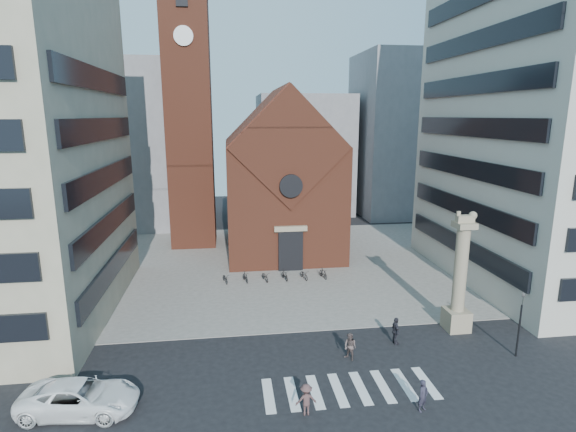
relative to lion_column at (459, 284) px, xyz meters
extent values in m
plane|color=black|center=(-10.01, -3.00, -3.46)|extent=(120.00, 120.00, 0.00)
cube|color=gray|center=(-10.01, 16.00, -3.43)|extent=(46.00, 30.00, 0.05)
cube|color=brown|center=(-10.01, 22.00, 2.54)|extent=(12.00, 16.00, 12.00)
cube|color=#56271B|center=(-10.01, 22.40, 8.54)|extent=(12.00, 15.40, 12.00)
cube|color=brown|center=(-10.01, 14.05, 8.54)|extent=(11.76, 0.50, 11.76)
cylinder|color=black|center=(-10.01, 13.60, 5.04)|extent=(2.20, 0.30, 2.20)
cube|color=black|center=(-10.01, 13.85, -1.46)|extent=(2.40, 0.30, 4.00)
cube|color=gray|center=(-10.01, 13.80, 0.84)|extent=(3.20, 0.40, 0.50)
cube|color=brown|center=(-20.01, 25.00, 11.54)|extent=(5.00, 5.00, 30.00)
cylinder|color=white|center=(-20.01, 22.40, 19.54)|extent=(2.00, 0.20, 2.00)
cube|color=beige|center=(13.99, 9.00, 12.54)|extent=(18.00, 22.00, 32.00)
cube|color=gray|center=(-30.01, 37.00, 7.54)|extent=(16.00, 14.00, 22.00)
cube|color=gray|center=(-4.01, 42.00, 5.54)|extent=(14.00, 12.00, 18.00)
cube|color=gray|center=(11.99, 39.00, 8.54)|extent=(16.00, 14.00, 24.00)
cube|color=gray|center=(-0.01, 0.00, -2.71)|extent=(1.60, 1.60, 1.50)
cylinder|color=gray|center=(-0.01, 0.00, 1.04)|extent=(0.90, 0.90, 6.00)
cube|color=gray|center=(-0.01, 0.00, 4.24)|extent=(1.30, 1.30, 0.40)
cube|color=gray|center=(-0.01, 0.00, 4.64)|extent=(1.20, 0.50, 0.55)
sphere|color=gray|center=(0.54, 0.00, 4.89)|extent=(0.56, 0.56, 0.56)
cube|color=gray|center=(-0.51, 0.00, 5.04)|extent=(0.25, 0.15, 0.35)
cylinder|color=black|center=(1.99, -4.00, -1.71)|extent=(0.12, 0.12, 3.50)
imported|color=black|center=(1.99, -4.00, 0.44)|extent=(0.13, 0.16, 0.80)
imported|color=white|center=(-23.76, -6.06, -2.64)|extent=(6.15, 3.33, 1.64)
imported|color=#292736|center=(-6.21, -8.32, -2.59)|extent=(0.75, 0.68, 1.73)
imported|color=#574845|center=(-8.62, -2.99, -2.57)|extent=(1.06, 1.09, 1.77)
imported|color=#27262E|center=(-5.06, -1.43, -2.52)|extent=(0.46, 1.10, 1.87)
imported|color=#523737|center=(-12.25, -7.82, -2.61)|extent=(1.13, 0.70, 1.69)
imported|color=black|center=(-16.39, 11.32, -2.99)|extent=(0.94, 1.69, 0.84)
imported|color=black|center=(-14.57, 11.32, -2.94)|extent=(0.81, 1.62, 0.93)
imported|color=black|center=(-12.74, 11.32, -2.99)|extent=(0.94, 1.69, 0.84)
imported|color=black|center=(-10.92, 11.32, -2.94)|extent=(0.81, 1.62, 0.93)
imported|color=black|center=(-9.10, 11.32, -2.99)|extent=(0.94, 1.69, 0.84)
imported|color=black|center=(-7.27, 11.32, -2.94)|extent=(0.81, 1.62, 0.93)
camera|label=1|loc=(-15.86, -27.76, 11.53)|focal=28.00mm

